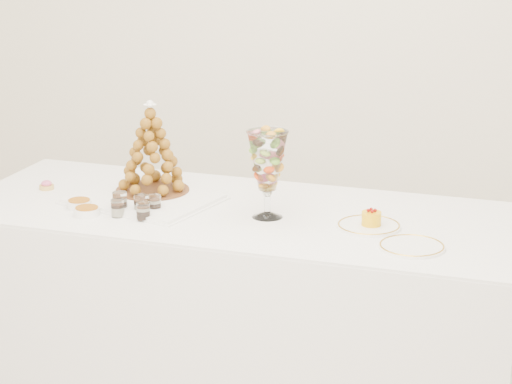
# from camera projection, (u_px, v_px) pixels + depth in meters

# --- Properties ---
(buffet_table) EXTENTS (2.23, 1.01, 0.83)m
(buffet_table) POSITION_uv_depth(u_px,v_px,m) (237.00, 309.00, 3.95)
(buffet_table) COLOR white
(buffet_table) RESTS_ON ground
(lace_tray) EXTENTS (0.62, 0.53, 0.02)m
(lace_tray) POSITION_uv_depth(u_px,v_px,m) (144.00, 199.00, 3.94)
(lace_tray) COLOR white
(lace_tray) RESTS_ON buffet_table
(macaron_vase) EXTENTS (0.15, 0.15, 0.33)m
(macaron_vase) POSITION_uv_depth(u_px,v_px,m) (267.00, 162.00, 3.69)
(macaron_vase) COLOR white
(macaron_vase) RESTS_ON buffet_table
(cake_plate) EXTENTS (0.23, 0.23, 0.01)m
(cake_plate) POSITION_uv_depth(u_px,v_px,m) (369.00, 226.00, 3.63)
(cake_plate) COLOR white
(cake_plate) RESTS_ON buffet_table
(spare_plate) EXTENTS (0.23, 0.23, 0.01)m
(spare_plate) POSITION_uv_depth(u_px,v_px,m) (412.00, 247.00, 3.43)
(spare_plate) COLOR white
(spare_plate) RESTS_ON buffet_table
(pink_tart) EXTENTS (0.06, 0.06, 0.04)m
(pink_tart) POSITION_uv_depth(u_px,v_px,m) (47.00, 185.00, 4.09)
(pink_tart) COLOR tan
(pink_tart) RESTS_ON buffet_table
(verrine_a) EXTENTS (0.07, 0.07, 0.08)m
(verrine_a) POSITION_uv_depth(u_px,v_px,m) (120.00, 202.00, 3.81)
(verrine_a) COLOR white
(verrine_a) RESTS_ON buffet_table
(verrine_b) EXTENTS (0.07, 0.07, 0.07)m
(verrine_b) POSITION_uv_depth(u_px,v_px,m) (141.00, 204.00, 3.78)
(verrine_b) COLOR white
(verrine_b) RESTS_ON buffet_table
(verrine_c) EXTENTS (0.06, 0.06, 0.07)m
(verrine_c) POSITION_uv_depth(u_px,v_px,m) (154.00, 203.00, 3.80)
(verrine_c) COLOR white
(verrine_c) RESTS_ON buffet_table
(verrine_d) EXTENTS (0.06, 0.06, 0.07)m
(verrine_d) POSITION_uv_depth(u_px,v_px,m) (118.00, 208.00, 3.75)
(verrine_d) COLOR white
(verrine_d) RESTS_ON buffet_table
(verrine_e) EXTENTS (0.06, 0.06, 0.07)m
(verrine_e) POSITION_uv_depth(u_px,v_px,m) (143.00, 211.00, 3.70)
(verrine_e) COLOR white
(verrine_e) RESTS_ON buffet_table
(ramekin_back) EXTENTS (0.09, 0.09, 0.03)m
(ramekin_back) POSITION_uv_depth(u_px,v_px,m) (79.00, 204.00, 3.85)
(ramekin_back) COLOR white
(ramekin_back) RESTS_ON buffet_table
(ramekin_front) EXTENTS (0.10, 0.10, 0.03)m
(ramekin_front) POSITION_uv_depth(u_px,v_px,m) (87.00, 212.00, 3.76)
(ramekin_front) COLOR white
(ramekin_front) RESTS_ON buffet_table
(croquembouche) EXTENTS (0.30, 0.30, 0.37)m
(croquembouche) POSITION_uv_depth(u_px,v_px,m) (151.00, 147.00, 3.96)
(croquembouche) COLOR brown
(croquembouche) RESTS_ON lace_tray
(mousse_cake) EXTENTS (0.07, 0.07, 0.06)m
(mousse_cake) POSITION_uv_depth(u_px,v_px,m) (371.00, 218.00, 3.62)
(mousse_cake) COLOR #F3B10B
(mousse_cake) RESTS_ON cake_plate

